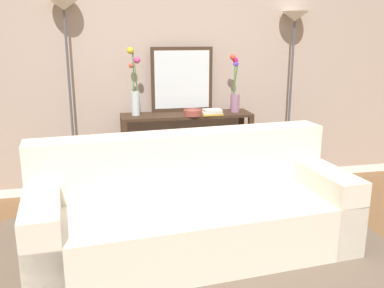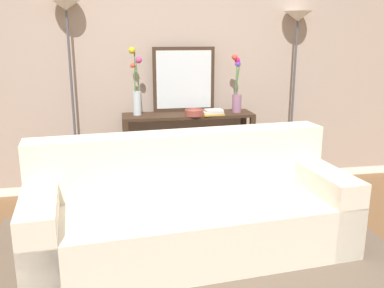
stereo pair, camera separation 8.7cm
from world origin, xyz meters
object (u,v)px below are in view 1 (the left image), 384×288
at_px(floor_lamp_left, 66,46).
at_px(book_stack, 212,112).
at_px(couch, 192,212).
at_px(vase_short_flowers, 235,92).
at_px(console_table, 187,140).
at_px(book_row_under_console, 151,191).
at_px(floor_lamp_right, 293,51).
at_px(wall_mirror, 182,80).
at_px(vase_tall_flowers, 135,88).
at_px(fruit_bowl, 193,112).

height_order(floor_lamp_left, book_stack, floor_lamp_left).
distance_m(couch, vase_short_flowers, 1.57).
bearing_deg(couch, console_table, 80.77).
bearing_deg(console_table, floor_lamp_left, 174.34).
bearing_deg(book_row_under_console, vase_short_flowers, 0.44).
bearing_deg(floor_lamp_right, console_table, -174.52).
distance_m(couch, book_stack, 1.29).
distance_m(floor_lamp_left, wall_mirror, 1.16).
relative_size(floor_lamp_left, book_stack, 8.67).
bearing_deg(vase_tall_flowers, couch, -75.42).
bearing_deg(vase_tall_flowers, book_row_under_console, -9.73).
relative_size(vase_short_flowers, book_stack, 2.60).
height_order(vase_tall_flowers, book_stack, vase_tall_flowers).
relative_size(wall_mirror, vase_short_flowers, 1.12).
height_order(floor_lamp_left, fruit_bowl, floor_lamp_left).
bearing_deg(vase_short_flowers, book_row_under_console, -179.56).
distance_m(couch, vase_tall_flowers, 1.49).
distance_m(floor_lamp_right, fruit_bowl, 1.27).
bearing_deg(vase_short_flowers, wall_mirror, 165.23).
height_order(wall_mirror, book_row_under_console, wall_mirror).
bearing_deg(fruit_bowl, book_row_under_console, 165.76).
relative_size(floor_lamp_right, vase_short_flowers, 3.19).
distance_m(vase_tall_flowers, fruit_bowl, 0.61).
bearing_deg(book_row_under_console, fruit_bowl, -14.24).
bearing_deg(console_table, book_stack, -25.97).
xyz_separation_m(floor_lamp_right, book_row_under_console, (-1.53, -0.11, -1.40)).
distance_m(floor_lamp_left, vase_tall_flowers, 0.74).
relative_size(couch, wall_mirror, 3.75).
distance_m(couch, book_row_under_console, 1.23).
bearing_deg(couch, vase_short_flowers, 59.77).
relative_size(floor_lamp_right, fruit_bowl, 9.98).
xyz_separation_m(console_table, book_stack, (0.23, -0.11, 0.29)).
bearing_deg(vase_tall_flowers, fruit_bowl, -13.18).
bearing_deg(couch, book_stack, 68.50).
bearing_deg(fruit_bowl, floor_lamp_right, 11.01).
xyz_separation_m(couch, fruit_bowl, (0.24, 1.08, 0.57)).
bearing_deg(console_table, couch, -99.23).
height_order(vase_tall_flowers, vase_short_flowers, vase_tall_flowers).
relative_size(vase_tall_flowers, fruit_bowl, 3.54).
relative_size(console_table, wall_mirror, 2.01).
height_order(console_table, wall_mirror, wall_mirror).
distance_m(wall_mirror, vase_short_flowers, 0.55).
distance_m(vase_tall_flowers, vase_short_flowers, 1.01).
bearing_deg(vase_tall_flowers, book_stack, -10.35).
bearing_deg(vase_short_flowers, floor_lamp_right, 9.04).
relative_size(console_table, book_stack, 5.87).
relative_size(floor_lamp_right, vase_tall_flowers, 2.82).
xyz_separation_m(vase_tall_flowers, vase_short_flowers, (1.01, -0.02, -0.06)).
relative_size(couch, floor_lamp_right, 1.32).
relative_size(book_stack, book_row_under_console, 0.69).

